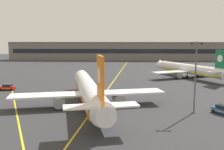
{
  "coord_description": "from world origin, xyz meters",
  "views": [
    {
      "loc": [
        4.33,
        -41.41,
        14.01
      ],
      "look_at": [
        2.17,
        9.28,
        7.0
      ],
      "focal_mm": 41.9,
      "sensor_mm": 36.0,
      "label": 1
    }
  ],
  "objects_px": {
    "service_car_second": "(7,87)",
    "service_car_nearest": "(223,110)",
    "airliner_foreground": "(89,91)",
    "airliner_background": "(189,69)",
    "apron_lamp_post": "(195,76)",
    "safety_cone_by_nose_gear": "(104,90)"
  },
  "relations": [
    {
      "from": "airliner_foreground",
      "to": "airliner_background",
      "type": "distance_m",
      "value": 52.8
    },
    {
      "from": "apron_lamp_post",
      "to": "service_car_second",
      "type": "relative_size",
      "value": 3.2
    },
    {
      "from": "service_car_second",
      "to": "apron_lamp_post",
      "type": "bearing_deg",
      "value": -24.32
    },
    {
      "from": "airliner_background",
      "to": "service_car_nearest",
      "type": "height_order",
      "value": "airliner_background"
    },
    {
      "from": "airliner_background",
      "to": "apron_lamp_post",
      "type": "bearing_deg",
      "value": -102.88
    },
    {
      "from": "apron_lamp_post",
      "to": "service_car_second",
      "type": "distance_m",
      "value": 50.38
    },
    {
      "from": "safety_cone_by_nose_gear",
      "to": "service_car_nearest",
      "type": "bearing_deg",
      "value": -41.19
    },
    {
      "from": "airliner_background",
      "to": "apron_lamp_post",
      "type": "height_order",
      "value": "apron_lamp_post"
    },
    {
      "from": "airliner_background",
      "to": "service_car_second",
      "type": "xyz_separation_m",
      "value": [
        -56.13,
        -25.65,
        -2.3
      ]
    },
    {
      "from": "airliner_foreground",
      "to": "service_car_second",
      "type": "bearing_deg",
      "value": 145.79
    },
    {
      "from": "apron_lamp_post",
      "to": "service_car_nearest",
      "type": "bearing_deg",
      "value": -4.87
    },
    {
      "from": "airliner_foreground",
      "to": "service_car_second",
      "type": "relative_size",
      "value": 9.7
    },
    {
      "from": "airliner_background",
      "to": "safety_cone_by_nose_gear",
      "type": "xyz_separation_m",
      "value": [
        -29.24,
        -25.69,
        -2.81
      ]
    },
    {
      "from": "airliner_background",
      "to": "airliner_foreground",
      "type": "bearing_deg",
      "value": -126.13
    },
    {
      "from": "service_car_nearest",
      "to": "service_car_second",
      "type": "relative_size",
      "value": 1.07
    },
    {
      "from": "service_car_second",
      "to": "airliner_foreground",
      "type": "bearing_deg",
      "value": -34.21
    },
    {
      "from": "airliner_background",
      "to": "apron_lamp_post",
      "type": "distance_m",
      "value": 47.6
    },
    {
      "from": "service_car_second",
      "to": "service_car_nearest",
      "type": "bearing_deg",
      "value": -22.46
    },
    {
      "from": "airliner_foreground",
      "to": "apron_lamp_post",
      "type": "distance_m",
      "value": 21.2
    },
    {
      "from": "airliner_foreground",
      "to": "airliner_background",
      "type": "height_order",
      "value": "airliner_foreground"
    },
    {
      "from": "airliner_foreground",
      "to": "service_car_nearest",
      "type": "bearing_deg",
      "value": -8.88
    },
    {
      "from": "apron_lamp_post",
      "to": "airliner_foreground",
      "type": "bearing_deg",
      "value": 170.09
    }
  ]
}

